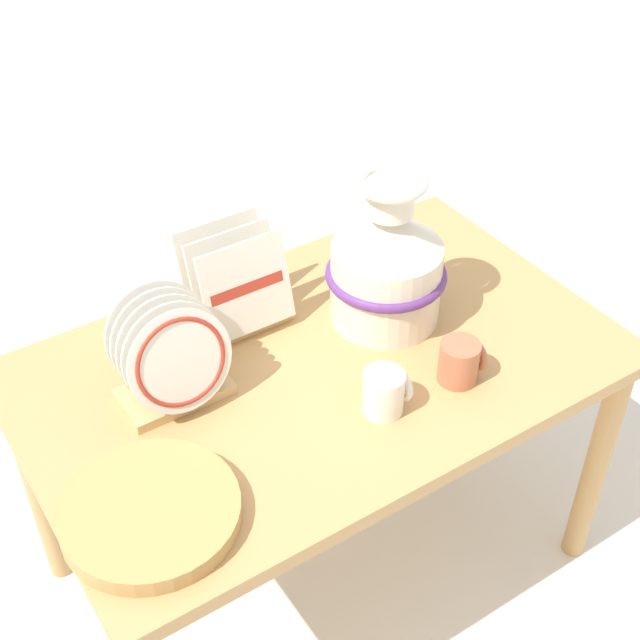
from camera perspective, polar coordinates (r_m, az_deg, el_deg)
The scene contains 8 objects.
ground_plane at distance 2.36m, azimuth 0.00°, elevation -14.99°, with size 14.00×14.00×0.00m, color silver.
display_table at distance 1.91m, azimuth 0.00°, elevation -4.52°, with size 1.23×0.76×0.68m.
ceramic_vase at distance 1.89m, azimuth 4.30°, elevation 3.70°, with size 0.26×0.26×0.35m.
dish_rack_round_plates at distance 1.73m, azimuth -9.48°, elevation -2.52°, with size 0.21×0.16×0.23m.
dish_rack_square_plates at distance 1.92m, azimuth -5.41°, elevation 1.76°, with size 0.21×0.16×0.22m.
wicker_charger_stack at distance 1.59m, azimuth -10.79°, elevation -12.01°, with size 0.31×0.31×0.04m.
mug_cream_glaze at distance 1.73m, azimuth 4.20°, elevation -4.58°, with size 0.09×0.08×0.09m.
mug_terracotta_glaze at distance 1.81m, azimuth 8.98°, elevation -2.61°, with size 0.09×0.08×0.09m.
Camera 1 is at (-0.75, -1.16, 1.92)m, focal length 50.00 mm.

